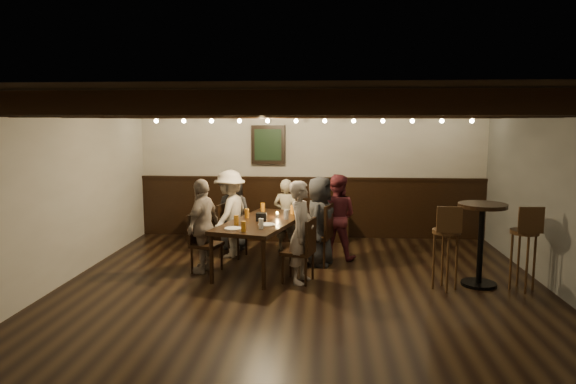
# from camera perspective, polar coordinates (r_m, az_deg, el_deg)

# --- Properties ---
(room) EXTENTS (7.00, 7.00, 7.00)m
(room) POSITION_cam_1_polar(r_m,az_deg,el_deg) (8.45, 0.36, 0.30)
(room) COLOR black
(room) RESTS_ON ground
(dining_table) EXTENTS (1.34, 2.10, 0.73)m
(dining_table) POSITION_cam_1_polar(r_m,az_deg,el_deg) (7.64, -2.83, -3.60)
(dining_table) COLOR black
(dining_table) RESTS_ON floor
(chair_left_near) EXTENTS (0.48, 0.48, 0.86)m
(chair_left_near) POSITION_cam_1_polar(r_m,az_deg,el_deg) (8.41, -6.21, -5.39)
(chair_left_near) COLOR black
(chair_left_near) RESTS_ON floor
(chair_left_far) EXTENTS (0.48, 0.48, 0.86)m
(chair_left_far) POSITION_cam_1_polar(r_m,az_deg,el_deg) (7.63, -9.13, -6.84)
(chair_left_far) COLOR black
(chair_left_far) RESTS_ON floor
(chair_right_near) EXTENTS (0.52, 0.52, 0.94)m
(chair_right_near) POSITION_cam_1_polar(r_m,az_deg,el_deg) (7.91, 3.29, -6.04)
(chair_right_near) COLOR black
(chair_right_near) RESTS_ON floor
(chair_right_far) EXTENTS (0.49, 0.49, 0.88)m
(chair_right_far) POSITION_cam_1_polar(r_m,az_deg,el_deg) (7.08, 1.25, -7.85)
(chair_right_far) COLOR black
(chair_right_far) RESTS_ON floor
(person_bench_left) EXTENTS (0.71, 0.55, 1.28)m
(person_bench_left) POSITION_cam_1_polar(r_m,az_deg,el_deg) (8.81, -6.06, -2.27)
(person_bench_left) COLOR #2C2B2E
(person_bench_left) RESTS_ON floor
(person_bench_centre) EXTENTS (0.51, 0.40, 1.24)m
(person_bench_centre) POSITION_cam_1_polar(r_m,az_deg,el_deg) (8.61, -0.20, -2.62)
(person_bench_centre) COLOR gray
(person_bench_centre) RESTS_ON floor
(person_bench_right) EXTENTS (0.77, 0.67, 1.36)m
(person_bench_right) POSITION_cam_1_polar(r_m,az_deg,el_deg) (8.21, 5.39, -2.74)
(person_bench_right) COLOR maroon
(person_bench_right) RESTS_ON floor
(person_left_near) EXTENTS (0.74, 1.02, 1.41)m
(person_left_near) POSITION_cam_1_polar(r_m,az_deg,el_deg) (8.33, -6.46, -2.41)
(person_left_near) COLOR #B8AC9B
(person_left_near) RESTS_ON floor
(person_left_far) EXTENTS (0.53, 0.86, 1.37)m
(person_left_far) POSITION_cam_1_polar(r_m,az_deg,el_deg) (7.55, -9.42, -3.71)
(person_left_far) COLOR gray
(person_left_far) RESTS_ON floor
(person_right_near) EXTENTS (0.59, 0.75, 1.36)m
(person_right_near) POSITION_cam_1_polar(r_m,az_deg,el_deg) (7.82, 3.53, -3.26)
(person_right_near) COLOR black
(person_right_near) RESTS_ON floor
(person_right_far) EXTENTS (0.45, 0.58, 1.40)m
(person_right_far) POSITION_cam_1_polar(r_m,az_deg,el_deg) (6.97, 1.51, -4.47)
(person_right_far) COLOR #9E9086
(person_right_far) RESTS_ON floor
(pint_a) EXTENTS (0.07, 0.07, 0.14)m
(pint_a) POSITION_cam_1_polar(r_m,az_deg,el_deg) (8.36, -2.82, -1.69)
(pint_a) COLOR #BF7219
(pint_a) RESTS_ON dining_table
(pint_b) EXTENTS (0.07, 0.07, 0.14)m
(pint_b) POSITION_cam_1_polar(r_m,az_deg,el_deg) (8.13, 0.52, -1.96)
(pint_b) COLOR #BF7219
(pint_b) RESTS_ON dining_table
(pint_c) EXTENTS (0.07, 0.07, 0.14)m
(pint_c) POSITION_cam_1_polar(r_m,az_deg,el_deg) (7.82, -4.60, -2.38)
(pint_c) COLOR #BF7219
(pint_c) RESTS_ON dining_table
(pint_d) EXTENTS (0.07, 0.07, 0.14)m
(pint_d) POSITION_cam_1_polar(r_m,az_deg,el_deg) (7.69, -0.20, -2.52)
(pint_d) COLOR silver
(pint_d) RESTS_ON dining_table
(pint_e) EXTENTS (0.07, 0.07, 0.14)m
(pint_e) POSITION_cam_1_polar(r_m,az_deg,el_deg) (7.29, -5.77, -3.14)
(pint_e) COLOR #BF7219
(pint_e) RESTS_ON dining_table
(pint_f) EXTENTS (0.07, 0.07, 0.14)m
(pint_f) POSITION_cam_1_polar(r_m,az_deg,el_deg) (7.04, -3.01, -3.52)
(pint_f) COLOR silver
(pint_f) RESTS_ON dining_table
(pint_g) EXTENTS (0.07, 0.07, 0.14)m
(pint_g) POSITION_cam_1_polar(r_m,az_deg,el_deg) (6.87, -4.96, -3.82)
(pint_g) COLOR #BF7219
(pint_g) RESTS_ON dining_table
(plate_near) EXTENTS (0.24, 0.24, 0.01)m
(plate_near) POSITION_cam_1_polar(r_m,az_deg,el_deg) (7.06, -6.11, -4.05)
(plate_near) COLOR white
(plate_near) RESTS_ON dining_table
(plate_far) EXTENTS (0.24, 0.24, 0.01)m
(plate_far) POSITION_cam_1_polar(r_m,az_deg,el_deg) (7.29, -2.41, -3.62)
(plate_far) COLOR white
(plate_far) RESTS_ON dining_table
(condiment_caddy) EXTENTS (0.15, 0.10, 0.12)m
(condiment_caddy) POSITION_cam_1_polar(r_m,az_deg,el_deg) (7.57, -2.98, -2.78)
(condiment_caddy) COLOR black
(condiment_caddy) RESTS_ON dining_table
(candle) EXTENTS (0.05, 0.05, 0.05)m
(candle) POSITION_cam_1_polar(r_m,az_deg,el_deg) (7.85, -1.20, -2.64)
(candle) COLOR beige
(candle) RESTS_ON dining_table
(high_top_table) EXTENTS (0.63, 0.63, 1.11)m
(high_top_table) POSITION_cam_1_polar(r_m,az_deg,el_deg) (7.28, 20.67, -4.19)
(high_top_table) COLOR black
(high_top_table) RESTS_ON floor
(bar_stool_left) EXTENTS (0.36, 0.37, 1.13)m
(bar_stool_left) POSITION_cam_1_polar(r_m,az_deg,el_deg) (7.04, 17.08, -7.05)
(bar_stool_left) COLOR #3D2513
(bar_stool_left) RESTS_ON floor
(bar_stool_right) EXTENTS (0.36, 0.37, 1.13)m
(bar_stool_right) POSITION_cam_1_polar(r_m,az_deg,el_deg) (7.37, 24.66, -6.76)
(bar_stool_right) COLOR #3D2513
(bar_stool_right) RESTS_ON floor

